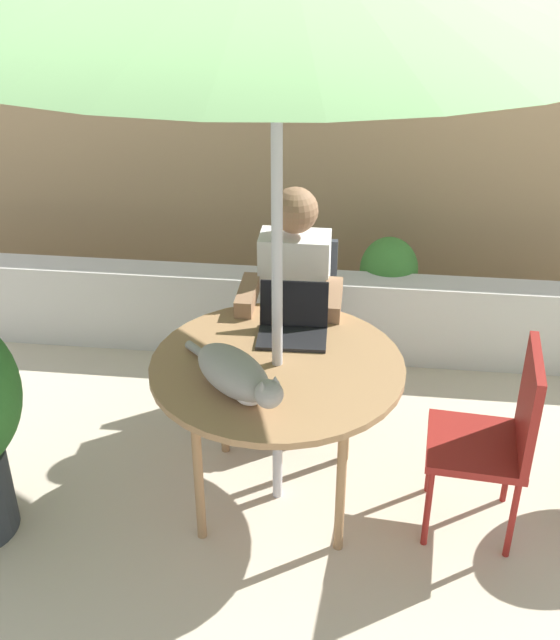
% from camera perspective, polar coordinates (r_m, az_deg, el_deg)
% --- Properties ---
extents(ground_plane, '(14.00, 14.00, 0.00)m').
position_cam_1_polar(ground_plane, '(3.77, -0.18, -12.31)').
color(ground_plane, beige).
extents(fence_back, '(5.75, 0.08, 1.86)m').
position_cam_1_polar(fence_back, '(5.04, 2.50, 11.27)').
color(fence_back, tan).
rests_on(fence_back, ground).
extents(planter_wall_low, '(5.18, 0.20, 0.50)m').
position_cam_1_polar(planter_wall_low, '(4.64, 1.62, 0.39)').
color(planter_wall_low, beige).
rests_on(planter_wall_low, ground).
extents(patio_table, '(1.06, 1.06, 0.72)m').
position_cam_1_polar(patio_table, '(3.36, -0.19, -3.90)').
color(patio_table, '#9E754C').
rests_on(patio_table, ground).
extents(chair_occupied, '(0.40, 0.40, 0.88)m').
position_cam_1_polar(chair_occupied, '(4.13, 1.13, 0.60)').
color(chair_occupied, '#33383F').
rests_on(chair_occupied, ground).
extents(chair_empty, '(0.43, 0.43, 0.88)m').
position_cam_1_polar(chair_empty, '(3.42, 15.35, -7.57)').
color(chair_empty, maroon).
rests_on(chair_empty, ground).
extents(person_seated, '(0.48, 0.48, 1.22)m').
position_cam_1_polar(person_seated, '(3.91, 0.93, 1.68)').
color(person_seated, white).
rests_on(person_seated, ground).
extents(laptop, '(0.31, 0.26, 0.21)m').
position_cam_1_polar(laptop, '(3.51, 0.94, -0.00)').
color(laptop, black).
rests_on(laptop, patio_table).
extents(cat, '(0.47, 0.51, 0.17)m').
position_cam_1_polar(cat, '(3.11, -3.08, -3.92)').
color(cat, gray).
rests_on(cat, patio_table).
extents(potted_plant_by_chair, '(0.34, 0.34, 0.66)m').
position_cam_1_polar(potted_plant_by_chair, '(4.76, 7.64, 2.37)').
color(potted_plant_by_chair, '#9E5138').
rests_on(potted_plant_by_chair, ground).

